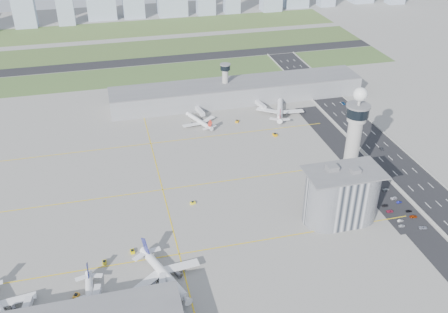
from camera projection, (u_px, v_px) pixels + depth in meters
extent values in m
plane|color=#9A978F|center=(239.00, 209.00, 288.08)|extent=(1000.00, 1000.00, 0.00)
cube|color=#395327|center=(155.00, 74.00, 471.70)|extent=(480.00, 50.00, 0.08)
cube|color=#435F2D|center=(146.00, 49.00, 534.32)|extent=(480.00, 60.00, 0.08)
cube|color=#42602D|center=(138.00, 28.00, 601.11)|extent=(480.00, 70.00, 0.08)
cube|color=black|center=(150.00, 61.00, 502.58)|extent=(480.00, 22.00, 0.10)
cube|color=black|center=(415.00, 182.00, 312.24)|extent=(28.00, 500.00, 0.10)
cube|color=#9E9E99|center=(396.00, 184.00, 309.01)|extent=(0.60, 500.00, 1.20)
cube|color=#9E9E99|center=(435.00, 178.00, 314.90)|extent=(0.60, 500.00, 1.20)
cube|color=black|center=(388.00, 196.00, 298.64)|extent=(18.00, 260.00, 0.08)
cube|color=black|center=(395.00, 208.00, 288.19)|extent=(20.00, 44.00, 0.10)
cube|color=yellow|center=(179.00, 254.00, 254.61)|extent=(260.00, 0.60, 0.01)
cube|color=yellow|center=(163.00, 190.00, 304.71)|extent=(260.00, 0.60, 0.01)
cube|color=yellow|center=(151.00, 144.00, 354.80)|extent=(260.00, 0.60, 0.01)
cube|color=yellow|center=(163.00, 190.00, 304.71)|extent=(0.60, 260.00, 0.01)
cylinder|color=#ADAAA5|center=(352.00, 151.00, 297.69)|extent=(8.40, 8.40, 48.00)
cylinder|color=#ADAAA5|center=(357.00, 118.00, 286.50)|extent=(11.00, 11.00, 4.00)
cylinder|color=black|center=(358.00, 111.00, 284.47)|extent=(13.00, 13.00, 6.00)
cylinder|color=slate|center=(359.00, 106.00, 282.69)|extent=(14.00, 14.00, 1.00)
cylinder|color=#ADAAA5|center=(359.00, 102.00, 281.42)|extent=(1.60, 1.60, 5.00)
sphere|color=white|center=(360.00, 94.00, 279.13)|extent=(8.00, 8.00, 8.00)
cylinder|color=#ADAAA5|center=(225.00, 85.00, 412.50)|extent=(5.00, 5.00, 28.00)
cylinder|color=black|center=(225.00, 67.00, 404.87)|extent=(8.00, 8.00, 4.00)
cylinder|color=slate|center=(225.00, 64.00, 403.60)|extent=(8.60, 8.60, 0.80)
cube|color=#B2B2B7|center=(341.00, 196.00, 273.02)|extent=(18.00, 24.00, 30.00)
cylinder|color=#B2B2B7|center=(326.00, 198.00, 271.12)|extent=(24.00, 24.00, 30.00)
cylinder|color=#B2B2B7|center=(356.00, 194.00, 274.91)|extent=(24.00, 24.00, 30.00)
cube|color=slate|center=(345.00, 172.00, 265.18)|extent=(42.00, 24.00, 0.80)
cube|color=slate|center=(332.00, 168.00, 265.61)|extent=(6.00, 5.00, 3.00)
cube|color=slate|center=(355.00, 171.00, 263.90)|extent=(5.00, 4.00, 2.40)
cube|color=gray|center=(237.00, 92.00, 416.24)|extent=(210.00, 32.00, 15.00)
cube|color=slate|center=(238.00, 83.00, 412.22)|extent=(210.00, 32.00, 0.80)
imported|color=silver|center=(402.00, 226.00, 273.53)|extent=(3.88, 1.79, 1.29)
imported|color=#ACACAC|center=(400.00, 221.00, 277.55)|extent=(3.77, 1.66, 1.20)
imported|color=#AD2548|center=(390.00, 211.00, 285.04)|extent=(4.12, 1.93, 1.14)
imported|color=black|center=(385.00, 205.00, 289.89)|extent=(4.01, 1.69, 1.15)
imported|color=#162B4A|center=(376.00, 198.00, 296.25)|extent=(3.27, 1.40, 1.10)
imported|color=#B0B1BD|center=(371.00, 190.00, 302.90)|extent=(4.00, 1.87, 1.27)
imported|color=#8B8FA1|center=(423.00, 228.00, 272.10)|extent=(4.85, 2.62, 1.29)
imported|color=#9C2E06|center=(413.00, 216.00, 280.70)|extent=(4.53, 2.14, 1.28)
imported|color=black|center=(409.00, 211.00, 285.15)|extent=(3.59, 1.89, 1.16)
imported|color=navy|center=(399.00, 202.00, 292.68)|extent=(3.45, 1.57, 1.10)
imported|color=silver|center=(394.00, 198.00, 296.13)|extent=(4.46, 2.36, 1.19)
imported|color=#A4ABB0|center=(386.00, 189.00, 303.85)|extent=(4.35, 1.83, 1.25)
imported|color=black|center=(381.00, 149.00, 346.95)|extent=(1.56, 4.06, 1.32)
imported|color=navy|center=(343.00, 103.00, 412.47)|extent=(2.26, 4.77, 1.31)
imported|color=gray|center=(299.00, 77.00, 462.86)|extent=(1.79, 3.63, 1.19)
cube|color=#9EADC1|center=(65.00, 6.00, 603.89)|extent=(20.04, 16.03, 45.20)
cube|color=#9EADC1|center=(206.00, 3.00, 650.16)|extent=(23.01, 18.41, 27.75)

